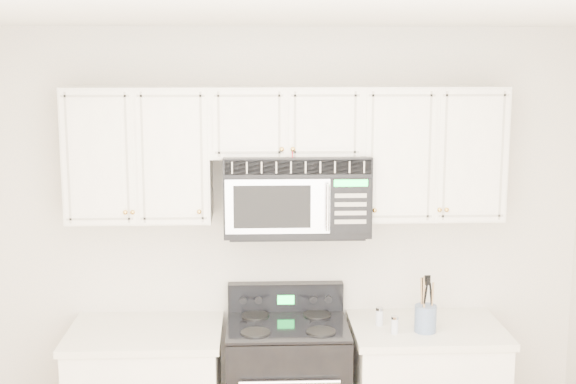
{
  "coord_description": "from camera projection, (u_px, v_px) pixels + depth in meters",
  "views": [
    {
      "loc": [
        -0.17,
        -2.89,
        2.46
      ],
      "look_at": [
        0.0,
        1.3,
        1.72
      ],
      "focal_mm": 50.0,
      "sensor_mm": 36.0,
      "label": 1
    }
  ],
  "objects": [
    {
      "name": "upper_cabinets",
      "position": [
        286.0,
        146.0,
        4.5
      ],
      "size": [
        2.44,
        0.37,
        0.75
      ],
      "color": "silver",
      "rests_on": "ground"
    },
    {
      "name": "room",
      "position": [
        302.0,
        360.0,
        3.05
      ],
      "size": [
        3.51,
        3.51,
        2.61
      ],
      "color": "#9D7343",
      "rests_on": "ground"
    },
    {
      "name": "shaker_pepper",
      "position": [
        395.0,
        325.0,
        4.42
      ],
      "size": [
        0.04,
        0.04,
        0.1
      ],
      "color": "silver",
      "rests_on": "base_cabinet_right"
    },
    {
      "name": "microwave",
      "position": [
        296.0,
        193.0,
        4.51
      ],
      "size": [
        0.81,
        0.45,
        0.45
      ],
      "color": "black",
      "rests_on": "ground"
    },
    {
      "name": "shaker_salt",
      "position": [
        379.0,
        316.0,
        4.56
      ],
      "size": [
        0.04,
        0.04,
        0.11
      ],
      "color": "silver",
      "rests_on": "base_cabinet_right"
    },
    {
      "name": "utensil_crock",
      "position": [
        425.0,
        317.0,
        4.45
      ],
      "size": [
        0.12,
        0.12,
        0.32
      ],
      "color": "slate",
      "rests_on": "base_cabinet_right"
    }
  ]
}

